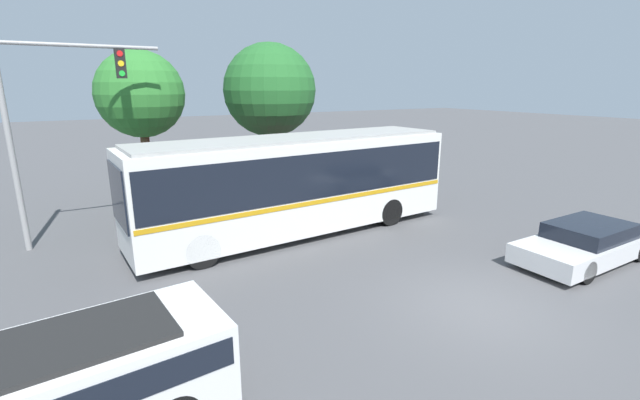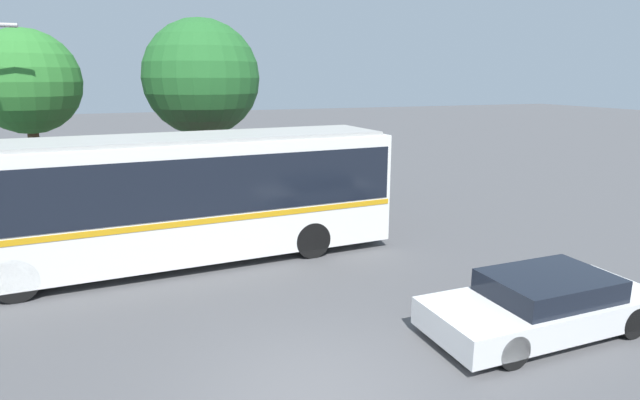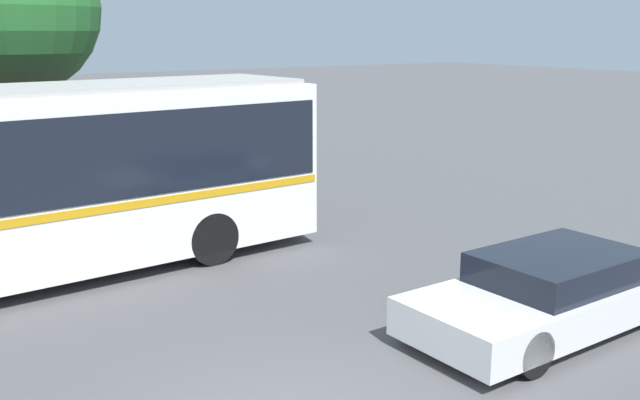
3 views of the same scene
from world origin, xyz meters
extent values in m
cube|color=silver|center=(-1.22, 6.87, 1.75)|extent=(11.37, 3.26, 3.01)
cube|color=black|center=(-1.22, 6.87, 2.24)|extent=(11.14, 3.29, 1.44)
cube|color=#C68C14|center=(-1.22, 6.87, 1.39)|extent=(11.26, 3.29, 0.14)
cylinder|color=black|center=(2.10, 5.96, 0.50)|extent=(1.02, 0.36, 1.00)
cylinder|color=black|center=(1.96, 8.20, 0.50)|extent=(1.02, 0.36, 1.00)
cube|color=silver|center=(4.86, 0.40, 0.44)|extent=(4.73, 1.99, 0.54)
cube|color=black|center=(4.98, 0.40, 0.93)|extent=(2.38, 1.71, 0.43)
cylinder|color=black|center=(3.43, -0.46, 0.31)|extent=(0.63, 0.24, 0.63)
cylinder|color=black|center=(3.39, 1.19, 0.31)|extent=(0.63, 0.24, 0.63)
cylinder|color=black|center=(6.25, 1.26, 0.31)|extent=(0.63, 0.24, 0.63)
cube|color=#286028|center=(0.68, 10.57, 0.59)|extent=(9.68, 1.05, 1.18)
cube|color=#B22D6B|center=(0.68, 10.57, 1.52)|extent=(9.49, 1.00, 0.68)
cylinder|color=brown|center=(0.22, 12.34, 1.66)|extent=(0.33, 0.33, 3.33)
sphere|color=#236028|center=(0.22, 12.34, 4.80)|extent=(4.10, 4.10, 4.10)
camera|label=1|loc=(-7.73, -5.98, 4.98)|focal=24.23mm
camera|label=2|loc=(-2.36, -6.71, 4.83)|focal=28.86mm
camera|label=3|loc=(-3.53, -5.99, 4.26)|focal=40.83mm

